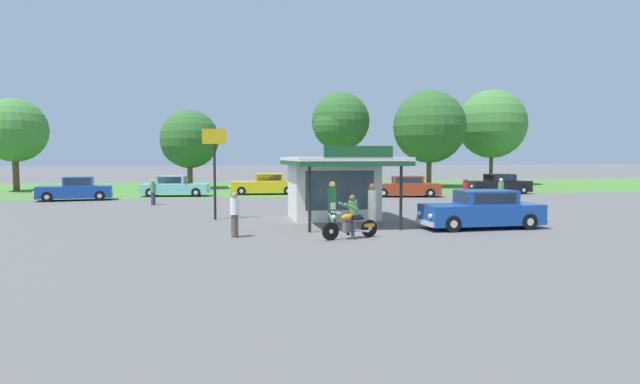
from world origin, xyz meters
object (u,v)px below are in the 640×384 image
object	(u,v)px
parked_car_back_row_far_right	(498,185)
bystander_chatting_near_pumps	(501,191)
bystander_strolling_foreground	(465,192)
parked_car_back_row_far_left	(175,187)
parked_car_back_row_left	(266,185)
parked_car_back_row_centre_right	(406,187)
gas_pump_offside	(372,208)
gas_pump_nearside	(332,208)
motorcycle_with_rider	(351,221)
roadside_pole_sign	(214,157)
bystander_admiring_sedan	(235,214)
parked_car_back_row_centre	(76,190)
bystander_leaning_by_kiosk	(153,192)
featured_classic_sedan	(482,211)

from	to	relation	value
parked_car_back_row_far_right	bystander_chatting_near_pumps	world-z (taller)	bystander_chatting_near_pumps
parked_car_back_row_far_right	bystander_strolling_foreground	xyz separation A→B (m)	(-7.71, -10.27, 0.20)
parked_car_back_row_far_left	parked_car_back_row_left	bearing A→B (deg)	6.34
parked_car_back_row_left	parked_car_back_row_centre_right	bearing A→B (deg)	-23.35
parked_car_back_row_left	parked_car_back_row_far_right	world-z (taller)	parked_car_back_row_left
gas_pump_offside	parked_car_back_row_left	size ratio (longest dim) A/B	0.34
gas_pump_nearside	bystander_chatting_near_pumps	distance (m)	14.61
motorcycle_with_rider	bystander_chatting_near_pumps	size ratio (longest dim) A/B	1.34
roadside_pole_sign	bystander_admiring_sedan	bearing A→B (deg)	-82.52
parked_car_back_row_centre	bystander_leaning_by_kiosk	bearing A→B (deg)	-38.91
parked_car_back_row_far_left	roadside_pole_sign	world-z (taller)	roadside_pole_sign
parked_car_back_row_centre	bystander_leaning_by_kiosk	xyz separation A→B (m)	(5.51, -4.45, 0.10)
parked_car_back_row_far_right	bystander_admiring_sedan	bearing A→B (deg)	-137.80
parked_car_back_row_centre	bystander_admiring_sedan	bearing A→B (deg)	-61.54
parked_car_back_row_far_left	parked_car_back_row_centre_right	bearing A→B (deg)	-11.90
parked_car_back_row_centre_right	bystander_strolling_foreground	world-z (taller)	bystander_strolling_foreground
bystander_strolling_foreground	bystander_admiring_sedan	bearing A→B (deg)	-146.57
gas_pump_offside	parked_car_back_row_far_right	world-z (taller)	gas_pump_offside
parked_car_back_row_centre_right	bystander_admiring_sedan	bearing A→B (deg)	-126.25
parked_car_back_row_far_left	parked_car_back_row_left	size ratio (longest dim) A/B	0.94
gas_pump_nearside	bystander_strolling_foreground	world-z (taller)	gas_pump_nearside
bystander_leaning_by_kiosk	bystander_strolling_foreground	distance (m)	18.56
bystander_admiring_sedan	bystander_strolling_foreground	size ratio (longest dim) A/B	0.96
featured_classic_sedan	bystander_admiring_sedan	world-z (taller)	bystander_admiring_sedan
parked_car_back_row_far_left	gas_pump_offside	bearing A→B (deg)	-64.45
parked_car_back_row_left	parked_car_back_row_far_right	size ratio (longest dim) A/B	1.07
parked_car_back_row_far_left	parked_car_back_row_far_right	xyz separation A→B (m)	(24.80, -1.98, 0.02)
bystander_strolling_foreground	parked_car_back_row_centre	bearing A→B (deg)	157.46
gas_pump_offside	bystander_admiring_sedan	distance (m)	5.78
parked_car_back_row_centre	parked_car_back_row_far_left	bearing A→B (deg)	22.47
parked_car_back_row_far_right	bystander_leaning_by_kiosk	xyz separation A→B (m)	(-25.51, -5.04, 0.09)
gas_pump_nearside	parked_car_back_row_far_right	world-z (taller)	gas_pump_nearside
gas_pump_offside	parked_car_back_row_left	distance (m)	20.58
parked_car_back_row_centre_right	parked_car_back_row_far_right	size ratio (longest dim) A/B	1.04
bystander_strolling_foreground	roadside_pole_sign	distance (m)	14.53
bystander_admiring_sedan	roadside_pole_sign	bearing A→B (deg)	97.48
parked_car_back_row_centre	bystander_chatting_near_pumps	xyz separation A→B (m)	(26.00, -8.83, 0.16)
parked_car_back_row_far_left	featured_classic_sedan	bearing A→B (deg)	-55.88
parked_car_back_row_centre	parked_car_back_row_left	distance (m)	13.42
bystander_chatting_near_pumps	bystander_strolling_foreground	xyz separation A→B (m)	(-2.68, -0.85, 0.04)
parked_car_back_row_far_right	bystander_admiring_sedan	xyz separation A→B (m)	(-21.01, -19.06, 0.16)
motorcycle_with_rider	parked_car_back_row_left	size ratio (longest dim) A/B	0.40
motorcycle_with_rider	featured_classic_sedan	bearing A→B (deg)	15.63
motorcycle_with_rider	parked_car_back_row_left	bearing A→B (deg)	92.83
motorcycle_with_rider	parked_car_back_row_centre	world-z (taller)	parked_car_back_row_centre
parked_car_back_row_far_left	parked_car_back_row_centre	bearing A→B (deg)	-157.53
bystander_strolling_foreground	parked_car_back_row_far_left	bearing A→B (deg)	144.37
parked_car_back_row_centre	parked_car_back_row_far_right	bearing A→B (deg)	1.10
parked_car_back_row_far_left	parked_car_back_row_left	xyz separation A→B (m)	(6.77, 0.75, 0.04)
motorcycle_with_rider	parked_car_back_row_far_right	world-z (taller)	motorcycle_with_rider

